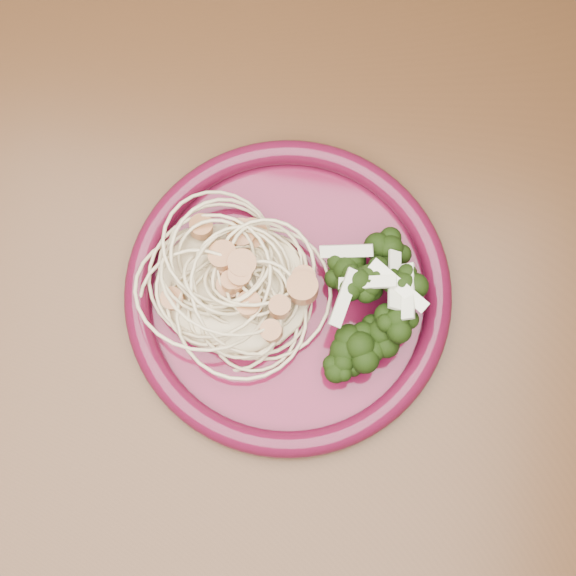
# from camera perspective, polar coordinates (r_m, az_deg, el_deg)

# --- Properties ---
(dining_table) EXTENTS (1.20, 0.80, 0.75)m
(dining_table) POSITION_cam_1_polar(r_m,az_deg,el_deg) (0.68, 4.17, -6.05)
(dining_table) COLOR #472814
(dining_table) RESTS_ON ground
(dinner_plate) EXTENTS (0.26, 0.26, 0.02)m
(dinner_plate) POSITION_cam_1_polar(r_m,az_deg,el_deg) (0.58, 0.00, -0.29)
(dinner_plate) COLOR #500C22
(dinner_plate) RESTS_ON dining_table
(spaghetti_pile) EXTENTS (0.13, 0.11, 0.03)m
(spaghetti_pile) POSITION_cam_1_polar(r_m,az_deg,el_deg) (0.58, -3.96, 0.22)
(spaghetti_pile) COLOR #CCB98D
(spaghetti_pile) RESTS_ON dinner_plate
(scallop_cluster) EXTENTS (0.12, 0.12, 0.04)m
(scallop_cluster) POSITION_cam_1_polar(r_m,az_deg,el_deg) (0.55, -4.18, 1.08)
(scallop_cluster) COLOR #B27241
(scallop_cluster) RESTS_ON spaghetti_pile
(broccoli_pile) EXTENTS (0.08, 0.13, 0.04)m
(broccoli_pile) POSITION_cam_1_polar(r_m,az_deg,el_deg) (0.57, 4.92, -0.18)
(broccoli_pile) COLOR black
(broccoli_pile) RESTS_ON dinner_plate
(onion_garnish) EXTENTS (0.06, 0.08, 0.05)m
(onion_garnish) POSITION_cam_1_polar(r_m,az_deg,el_deg) (0.54, 5.15, 0.54)
(onion_garnish) COLOR beige
(onion_garnish) RESTS_ON broccoli_pile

